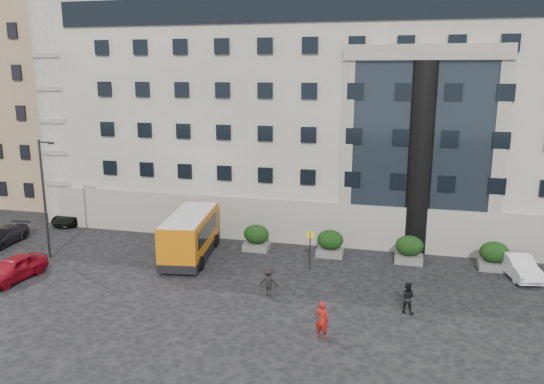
# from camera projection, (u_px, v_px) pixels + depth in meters

# --- Properties ---
(ground) EXTENTS (120.00, 120.00, 0.00)m
(ground) POSITION_uv_depth(u_px,v_px,m) (199.00, 292.00, 30.24)
(ground) COLOR black
(ground) RESTS_ON ground
(civic_building) EXTENTS (44.00, 24.00, 18.00)m
(civic_building) POSITION_uv_depth(u_px,v_px,m) (350.00, 109.00, 47.63)
(civic_building) COLOR gray
(civic_building) RESTS_ON ground
(entrance_column) EXTENTS (1.80, 1.80, 13.00)m
(entrance_column) POSITION_uv_depth(u_px,v_px,m) (420.00, 159.00, 35.71)
(entrance_column) COLOR black
(entrance_column) RESTS_ON ground
(apartment_near) EXTENTS (14.00, 14.00, 20.00)m
(apartment_near) POSITION_uv_depth(u_px,v_px,m) (45.00, 95.00, 52.59)
(apartment_near) COLOR #957457
(apartment_near) RESTS_ON ground
(apartment_far) EXTENTS (13.00, 13.00, 22.00)m
(apartment_far) POSITION_uv_depth(u_px,v_px,m) (112.00, 81.00, 70.10)
(apartment_far) COLOR brown
(apartment_far) RESTS_ON ground
(hedge_a) EXTENTS (1.80, 1.26, 1.84)m
(hedge_a) POSITION_uv_depth(u_px,v_px,m) (187.00, 232.00, 38.35)
(hedge_a) COLOR #575755
(hedge_a) RESTS_ON ground
(hedge_b) EXTENTS (1.80, 1.26, 1.84)m
(hedge_b) POSITION_uv_depth(u_px,v_px,m) (256.00, 237.00, 37.13)
(hedge_b) COLOR #575755
(hedge_b) RESTS_ON ground
(hedge_c) EXTENTS (1.80, 1.26, 1.84)m
(hedge_c) POSITION_uv_depth(u_px,v_px,m) (330.00, 243.00, 35.90)
(hedge_c) COLOR #575755
(hedge_c) RESTS_ON ground
(hedge_d) EXTENTS (1.80, 1.26, 1.84)m
(hedge_d) POSITION_uv_depth(u_px,v_px,m) (409.00, 249.00, 34.68)
(hedge_d) COLOR #575755
(hedge_d) RESTS_ON ground
(hedge_e) EXTENTS (1.80, 1.26, 1.84)m
(hedge_e) POSITION_uv_depth(u_px,v_px,m) (494.00, 256.00, 33.45)
(hedge_e) COLOR #575755
(hedge_e) RESTS_ON ground
(street_lamp) EXTENTS (1.16, 0.18, 8.00)m
(street_lamp) POSITION_uv_depth(u_px,v_px,m) (45.00, 194.00, 34.92)
(street_lamp) COLOR #262628
(street_lamp) RESTS_ON ground
(bus_stop_sign) EXTENTS (0.50, 0.08, 2.52)m
(bus_stop_sign) POSITION_uv_depth(u_px,v_px,m) (310.00, 244.00, 33.29)
(bus_stop_sign) COLOR #262628
(bus_stop_sign) RESTS_ON ground
(minibus) EXTENTS (3.50, 7.48, 3.00)m
(minibus) POSITION_uv_depth(u_px,v_px,m) (190.00, 234.00, 35.56)
(minibus) COLOR #C06309
(minibus) RESTS_ON ground
(red_truck) EXTENTS (3.02, 5.29, 2.69)m
(red_truck) POSITION_uv_depth(u_px,v_px,m) (128.00, 200.00, 45.91)
(red_truck) COLOR maroon
(red_truck) RESTS_ON ground
(parked_car_a) EXTENTS (2.19, 4.46, 1.46)m
(parked_car_a) POSITION_uv_depth(u_px,v_px,m) (14.00, 268.00, 31.85)
(parked_car_a) COLOR maroon
(parked_car_a) RESTS_ON ground
(parked_car_c) EXTENTS (1.97, 4.31, 1.22)m
(parked_car_c) POSITION_uv_depth(u_px,v_px,m) (4.00, 236.00, 38.55)
(parked_car_c) COLOR black
(parked_car_c) RESTS_ON ground
(parked_car_d) EXTENTS (2.59, 4.68, 1.24)m
(parked_car_d) POSITION_uv_depth(u_px,v_px,m) (76.00, 215.00, 43.96)
(parked_car_d) COLOR black
(parked_car_d) RESTS_ON ground
(white_taxi) EXTENTS (2.39, 4.45, 1.39)m
(white_taxi) POSITION_uv_depth(u_px,v_px,m) (518.00, 265.00, 32.44)
(white_taxi) COLOR silver
(white_taxi) RESTS_ON ground
(pedestrian_a) EXTENTS (0.75, 0.59, 1.83)m
(pedestrian_a) POSITION_uv_depth(u_px,v_px,m) (322.00, 319.00, 24.89)
(pedestrian_a) COLOR #9D150F
(pedestrian_a) RESTS_ON ground
(pedestrian_b) EXTENTS (0.96, 0.83, 1.70)m
(pedestrian_b) POSITION_uv_depth(u_px,v_px,m) (407.00, 297.00, 27.47)
(pedestrian_b) COLOR black
(pedestrian_b) RESTS_ON ground
(pedestrian_c) EXTENTS (1.11, 0.70, 1.64)m
(pedestrian_c) POSITION_uv_depth(u_px,v_px,m) (269.00, 282.00, 29.60)
(pedestrian_c) COLOR black
(pedestrian_c) RESTS_ON ground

